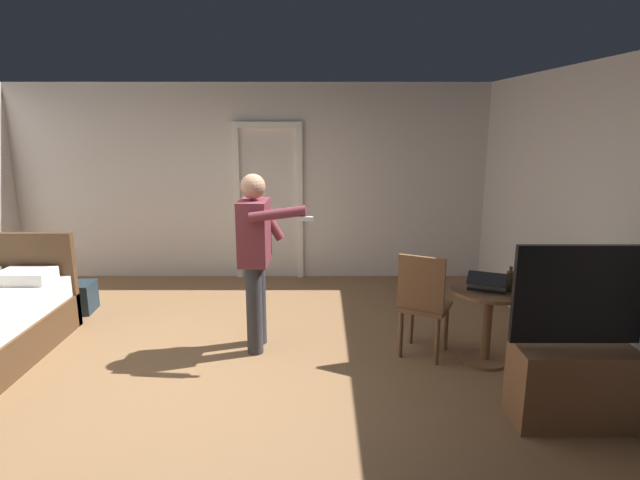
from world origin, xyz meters
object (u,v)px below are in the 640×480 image
object	(u,v)px
side_table	(487,312)
bottle_on_table	(509,281)
laptop	(486,284)
tv_flatscreen	(588,370)
suitcase_dark	(69,298)
wooden_chair	(422,301)
person_blue_shirt	(255,250)

from	to	relation	value
side_table	bottle_on_table	world-z (taller)	bottle_on_table
bottle_on_table	laptop	bearing A→B (deg)	167.89
side_table	tv_flatscreen	bearing A→B (deg)	-66.48
tv_flatscreen	suitcase_dark	bearing A→B (deg)	155.18
bottle_on_table	suitcase_dark	distance (m)	4.75
laptop	bottle_on_table	size ratio (longest dim) A/B	1.90
side_table	suitcase_dark	world-z (taller)	side_table
tv_flatscreen	laptop	world-z (taller)	tv_flatscreen
wooden_chair	side_table	bearing A→B (deg)	-9.64
tv_flatscreen	wooden_chair	size ratio (longest dim) A/B	1.35
laptop	suitcase_dark	distance (m)	4.55
tv_flatscreen	wooden_chair	xyz separation A→B (m)	(-0.99, 1.07, 0.14)
laptop	tv_flatscreen	bearing A→B (deg)	-63.28
suitcase_dark	bottle_on_table	bearing A→B (deg)	-20.14
bottle_on_table	person_blue_shirt	xyz separation A→B (m)	(-2.25, 0.37, 0.18)
wooden_chair	suitcase_dark	bearing A→B (deg)	163.18
suitcase_dark	side_table	bearing A→B (deg)	-19.67
bottle_on_table	suitcase_dark	bearing A→B (deg)	163.62
wooden_chair	person_blue_shirt	bearing A→B (deg)	172.70
side_table	person_blue_shirt	distance (m)	2.18
bottle_on_table	wooden_chair	world-z (taller)	wooden_chair
tv_flatscreen	suitcase_dark	xyz separation A→B (m)	(-4.80, 2.22, -0.24)
bottle_on_table	wooden_chair	xyz separation A→B (m)	(-0.71, 0.18, -0.25)
tv_flatscreen	bottle_on_table	world-z (taller)	tv_flatscreen
laptop	bottle_on_table	world-z (taller)	bottle_on_table
laptop	bottle_on_table	bearing A→B (deg)	-12.11
wooden_chair	suitcase_dark	distance (m)	3.99
suitcase_dark	laptop	bearing A→B (deg)	-20.32
tv_flatscreen	person_blue_shirt	size ratio (longest dim) A/B	0.79
tv_flatscreen	laptop	size ratio (longest dim) A/B	3.16
laptop	person_blue_shirt	bearing A→B (deg)	170.80
person_blue_shirt	suitcase_dark	bearing A→B (deg)	157.20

